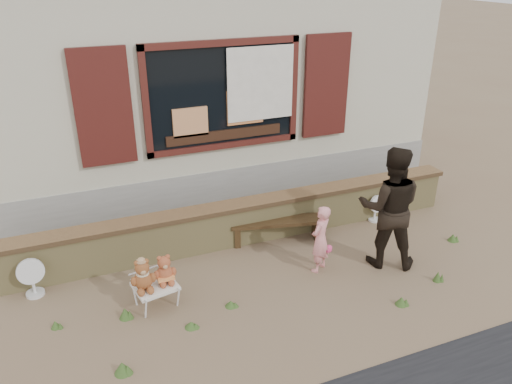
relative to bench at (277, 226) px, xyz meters
name	(u,v)px	position (x,y,z in m)	size (l,w,h in m)	color
ground	(272,274)	(-0.43, -0.80, -0.27)	(80.00, 80.00, 0.00)	brown
shopfront	(183,69)	(-0.43, 3.69, 1.73)	(8.04, 5.13, 4.00)	gray
brick_wall	(246,221)	(-0.43, 0.20, 0.07)	(7.10, 0.36, 0.67)	tan
bench	(277,226)	(0.00, 0.00, 0.00)	(1.47, 0.62, 0.37)	black
folding_chair	(155,287)	(-2.06, -0.88, 0.01)	(0.58, 0.53, 0.31)	silver
teddy_bear_left	(143,274)	(-2.19, -0.91, 0.25)	(0.31, 0.27, 0.42)	brown
teddy_bear_right	(164,268)	(-1.92, -0.86, 0.24)	(0.28, 0.25, 0.39)	brown
child	(320,239)	(0.22, -0.93, 0.23)	(0.36, 0.24, 0.99)	pink
adult	(389,208)	(1.18, -1.11, 0.61)	(0.86, 0.67, 1.76)	black
fan_left	(32,277)	(-3.48, -0.08, 0.01)	(0.35, 0.23, 0.55)	silver
fan_right	(375,208)	(1.78, 0.00, -0.03)	(0.30, 0.20, 0.47)	white
grass_tufts	(258,307)	(-0.92, -1.47, -0.21)	(5.92, 1.30, 0.15)	#375522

